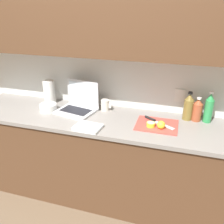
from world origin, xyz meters
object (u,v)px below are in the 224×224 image
object	(u,v)px
knife	(154,120)
lemon_whole_beside	(161,125)
laptop	(79,104)
bottle_water_clear	(209,108)
bottle_green_soda	(188,107)
measuring_cup	(105,105)
cutting_board	(157,125)
lemon_half_cut	(151,124)
paper_towel_roll	(49,92)
bowl_white	(48,107)
bottle_oil_tall	(197,110)

from	to	relation	value
knife	lemon_whole_beside	size ratio (longest dim) A/B	4.14
laptop	bottle_water_clear	bearing A→B (deg)	16.51
bottle_green_soda	measuring_cup	bearing A→B (deg)	-178.62
cutting_board	measuring_cup	distance (m)	0.55
cutting_board	bottle_water_clear	size ratio (longest dim) A/B	1.25
cutting_board	lemon_half_cut	bearing A→B (deg)	-133.62
laptop	bottle_water_clear	distance (m)	1.18
cutting_board	lemon_whole_beside	xyz separation A→B (m)	(0.04, -0.06, 0.04)
lemon_half_cut	paper_towel_roll	distance (m)	1.12
laptop	lemon_half_cut	bearing A→B (deg)	0.14
bowl_white	paper_towel_roll	xyz separation A→B (m)	(-0.09, 0.19, 0.08)
measuring_cup	bowl_white	size ratio (longest dim) A/B	0.65
bottle_green_soda	paper_towel_roll	size ratio (longest dim) A/B	1.10
lemon_half_cut	lemon_whole_beside	bearing A→B (deg)	-8.59
knife	bottle_oil_tall	xyz separation A→B (m)	(0.35, 0.14, 0.08)
bottle_oil_tall	bottle_water_clear	xyz separation A→B (m)	(0.09, 0.00, 0.03)
bottle_water_clear	measuring_cup	size ratio (longest dim) A/B	2.65
bottle_oil_tall	bottle_water_clear	distance (m)	0.09
paper_towel_roll	bowl_white	bearing A→B (deg)	-65.85
knife	lemon_whole_beside	xyz separation A→B (m)	(0.07, -0.12, 0.02)
measuring_cup	paper_towel_roll	size ratio (longest dim) A/B	0.45
bottle_green_soda	bottle_water_clear	bearing A→B (deg)	-0.00
knife	bowl_white	xyz separation A→B (m)	(-1.01, -0.04, 0.02)
laptop	bottle_green_soda	world-z (taller)	laptop
measuring_cup	bowl_white	xyz separation A→B (m)	(-0.53, -0.16, -0.02)
cutting_board	knife	bearing A→B (deg)	119.32
bottle_oil_tall	measuring_cup	bearing A→B (deg)	-178.75
lemon_whole_beside	bottle_oil_tall	size ratio (longest dim) A/B	0.30
cutting_board	lemon_half_cut	world-z (taller)	lemon_half_cut
cutting_board	knife	size ratio (longest dim) A/B	1.27
bottle_green_soda	bottle_water_clear	world-z (taller)	bottle_water_clear
cutting_board	lemon_half_cut	distance (m)	0.07
lemon_whole_beside	paper_towel_roll	xyz separation A→B (m)	(-1.17, 0.27, 0.08)
bottle_oil_tall	bowl_white	distance (m)	1.38
bowl_white	laptop	bearing A→B (deg)	16.35
knife	bottle_green_soda	bearing A→B (deg)	56.96
bottle_water_clear	bowl_white	bearing A→B (deg)	-172.96
bottle_water_clear	bowl_white	size ratio (longest dim) A/B	1.73
knife	lemon_half_cut	xyz separation A→B (m)	(-0.01, -0.10, 0.01)
bottle_oil_tall	bowl_white	size ratio (longest dim) A/B	1.35
laptop	paper_towel_roll	xyz separation A→B (m)	(-0.37, 0.11, 0.05)
laptop	bowl_white	world-z (taller)	laptop
measuring_cup	paper_towel_roll	distance (m)	0.62
bottle_green_soda	paper_towel_roll	bearing A→B (deg)	179.59
bottle_oil_tall	cutting_board	bearing A→B (deg)	-148.40
lemon_whole_beside	bottle_oil_tall	distance (m)	0.39
lemon_whole_beside	bottle_green_soda	size ratio (longest dim) A/B	0.26
laptop	bowl_white	bearing A→B (deg)	-151.84
cutting_board	lemon_half_cut	xyz separation A→B (m)	(-0.04, -0.05, 0.02)
bottle_water_clear	paper_towel_roll	xyz separation A→B (m)	(-1.54, 0.01, -0.01)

